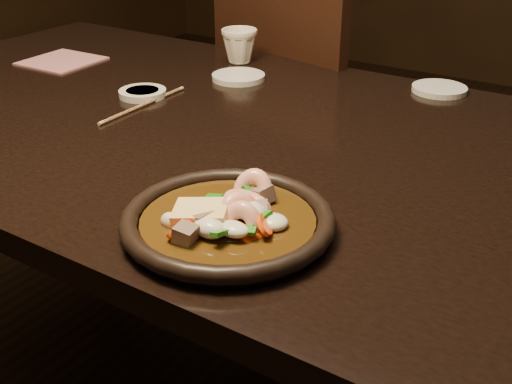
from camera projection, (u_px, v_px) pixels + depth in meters
The scene contains 10 objects.
table at pixel (203, 158), 1.20m from camera, with size 1.60×0.90×0.75m.
chair at pixel (308, 127), 1.76m from camera, with size 0.54×0.54×0.95m.
plate at pixel (228, 222), 0.80m from camera, with size 0.27×0.27×0.03m.
stirfry at pixel (231, 218), 0.80m from camera, with size 0.15×0.17×0.06m.
soy_dish at pixel (143, 93), 1.28m from camera, with size 0.09×0.09×0.01m, color silver.
saucer_left at pixel (238, 77), 1.38m from camera, with size 0.11×0.11×0.01m, color silver.
saucer_right at pixel (439, 89), 1.30m from camera, with size 0.11×0.11×0.01m, color silver.
tea_cup at pixel (239, 45), 1.48m from camera, with size 0.08×0.08×0.08m, color silver.
chopsticks at pixel (144, 105), 1.22m from camera, with size 0.01×0.24×0.01m.
napkin at pixel (62, 61), 1.50m from camera, with size 0.16×0.16×0.00m, color #AB696D.
Camera 1 is at (0.68, -0.86, 1.16)m, focal length 45.00 mm.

